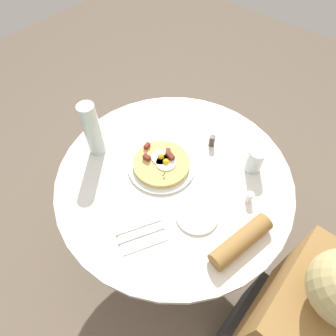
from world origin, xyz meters
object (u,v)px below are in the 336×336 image
at_px(breakfast_pizza, 162,162).
at_px(pepper_shaker, 212,141).
at_px(water_glass, 255,160).
at_px(bread_plate, 197,215).
at_px(fork, 142,235).
at_px(dining_table, 174,196).
at_px(salt_shaker, 249,197).
at_px(knife, 139,226).
at_px(water_bottle, 92,130).
at_px(person_seated, 278,321).
at_px(pizza_plate, 162,165).

xyz_separation_m(breakfast_pizza, pepper_shaker, (-0.24, 0.10, 0.00)).
bearing_deg(water_glass, breakfast_pizza, -51.60).
distance_m(bread_plate, fork, 0.23).
xyz_separation_m(dining_table, salt_shaker, (-0.10, 0.31, 0.20)).
bearing_deg(dining_table, knife, 10.32).
bearing_deg(fork, water_bottle, 97.63).
distance_m(person_seated, pizza_plate, 0.78).
bearing_deg(dining_table, fork, 15.62).
bearing_deg(bread_plate, dining_table, -115.58).
height_order(pizza_plate, salt_shaker, salt_shaker).
bearing_deg(person_seated, knife, -77.77).
bearing_deg(bread_plate, breakfast_pizza, -109.80).
bearing_deg(salt_shaker, breakfast_pizza, -75.98).
xyz_separation_m(person_seated, water_glass, (-0.39, -0.41, 0.30)).
bearing_deg(knife, water_bottle, 98.27).
distance_m(water_glass, water_bottle, 0.70).
xyz_separation_m(pizza_plate, knife, (0.27, 0.12, 0.00)).
xyz_separation_m(fork, pepper_shaker, (-0.53, -0.06, 0.02)).
height_order(breakfast_pizza, salt_shaker, breakfast_pizza).
relative_size(water_bottle, pepper_shaker, 4.68).
height_order(dining_table, pepper_shaker, pepper_shaker).
distance_m(person_seated, breakfast_pizza, 0.78).
height_order(breakfast_pizza, knife, breakfast_pizza).
bearing_deg(breakfast_pizza, fork, 27.77).
relative_size(breakfast_pizza, pepper_shaker, 4.34).
relative_size(fork, water_bottle, 0.68).
bearing_deg(knife, pizza_plate, 53.24).
distance_m(knife, salt_shaker, 0.45).
bearing_deg(pepper_shaker, water_bottle, -46.31).
height_order(water_glass, water_bottle, water_bottle).
height_order(bread_plate, water_bottle, water_bottle).
relative_size(salt_shaker, pepper_shaker, 0.87).
bearing_deg(dining_table, breakfast_pizza, -93.19).
bearing_deg(water_glass, pepper_shaker, -88.75).
bearing_deg(salt_shaker, pepper_shaker, -117.02).
bearing_deg(pepper_shaker, breakfast_pizza, -21.67).
xyz_separation_m(person_seated, knife, (0.13, -0.60, 0.25)).
height_order(fork, pepper_shaker, pepper_shaker).
bearing_deg(person_seated, pepper_shaker, -121.67).
bearing_deg(pepper_shaker, person_seated, 58.33).
bearing_deg(dining_table, bread_plate, 64.42).
xyz_separation_m(breakfast_pizza, fork, (0.29, 0.15, -0.02)).
xyz_separation_m(breakfast_pizza, knife, (0.28, 0.12, -0.02)).
distance_m(knife, water_glass, 0.56).
xyz_separation_m(pizza_plate, breakfast_pizza, (-0.00, -0.00, 0.02)).
relative_size(pizza_plate, bread_plate, 1.75).
relative_size(person_seated, water_bottle, 4.27).
bearing_deg(pepper_shaker, pizza_plate, -21.38).
relative_size(person_seated, bread_plate, 6.72).
bearing_deg(pepper_shaker, bread_plate, 26.56).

